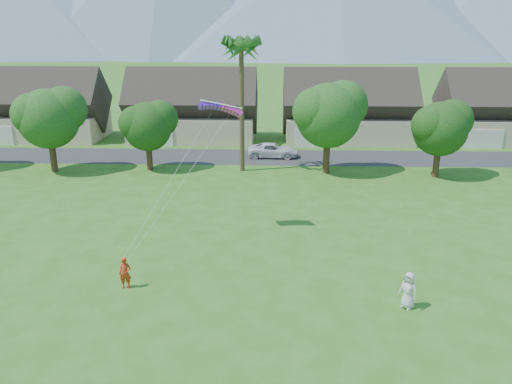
{
  "coord_description": "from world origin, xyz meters",
  "views": [
    {
      "loc": [
        1.02,
        -18.01,
        12.84
      ],
      "look_at": [
        0.0,
        10.0,
        3.8
      ],
      "focal_mm": 35.0,
      "sensor_mm": 36.0,
      "label": 1
    }
  ],
  "objects_px": {
    "kite_flyer": "(125,273)",
    "parked_car": "(273,150)",
    "parafoil_kite": "(221,107)",
    "watcher": "(408,290)"
  },
  "relations": [
    {
      "from": "watcher",
      "to": "parafoil_kite",
      "type": "bearing_deg",
      "value": 178.08
    },
    {
      "from": "watcher",
      "to": "parked_car",
      "type": "distance_m",
      "value": 31.04
    },
    {
      "from": "kite_flyer",
      "to": "parafoil_kite",
      "type": "distance_m",
      "value": 11.93
    },
    {
      "from": "watcher",
      "to": "parked_car",
      "type": "bearing_deg",
      "value": 144.7
    },
    {
      "from": "parked_car",
      "to": "parafoil_kite",
      "type": "distance_m",
      "value": 22.22
    },
    {
      "from": "kite_flyer",
      "to": "parked_car",
      "type": "relative_size",
      "value": 0.32
    },
    {
      "from": "kite_flyer",
      "to": "watcher",
      "type": "height_order",
      "value": "watcher"
    },
    {
      "from": "kite_flyer",
      "to": "parked_car",
      "type": "bearing_deg",
      "value": 68.18
    },
    {
      "from": "kite_flyer",
      "to": "watcher",
      "type": "xyz_separation_m",
      "value": [
        14.24,
        -1.44,
        0.08
      ]
    },
    {
      "from": "parked_car",
      "to": "parafoil_kite",
      "type": "xyz_separation_m",
      "value": [
        -3.3,
        -20.63,
        7.58
      ]
    }
  ]
}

